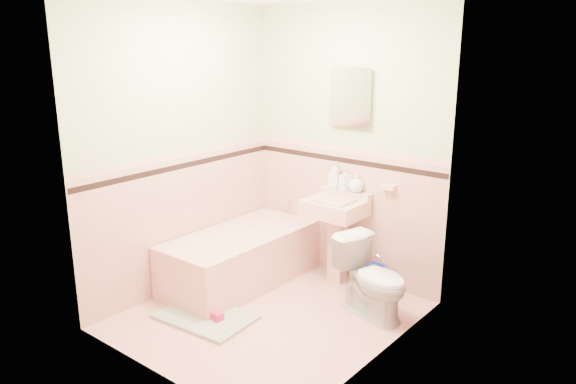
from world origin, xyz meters
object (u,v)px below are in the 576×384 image
Objects in this scene: sink at (334,242)px; shoe at (215,315)px; bucket at (375,277)px; bathtub at (241,259)px; medicine_cabinet at (351,97)px; soap_bottle_mid at (346,179)px; toilet at (373,278)px; soap_bottle_right at (356,183)px; soap_bottle_left at (335,175)px.

sink is 1.30m from shoe.
bucket is 1.52m from shoe.
medicine_cabinet reaches higher than bathtub.
soap_bottle_mid is 1.02m from toilet.
medicine_cabinet is (0.00, 0.21, 1.30)m from sink.
bucket reaches higher than shoe.
medicine_cabinet is at bearing 90.00° from sink.
soap_bottle_right is (0.10, -0.03, -0.76)m from medicine_cabinet.
toilet is at bearing -41.34° from medicine_cabinet.
soap_bottle_right is (0.78, 0.71, 0.72)m from bathtub.
bathtub is at bearing -142.07° from sink.
soap_bottle_left is at bearing 176.21° from bucket.
sink is 0.59m from soap_bottle_mid.
bathtub is 1.28m from soap_bottle_right.
medicine_cabinet reaches higher than soap_bottle_right.
soap_bottle_right is 0.81× the size of bucket.
soap_bottle_left is 0.23m from soap_bottle_right.
soap_bottle_left is (-0.13, 0.18, 0.58)m from sink.
soap_bottle_left reaches higher than bathtub.
soap_bottle_left is 0.38× the size of toilet.
bucket is at bearing 70.37° from shoe.
soap_bottle_mid reaches higher than bathtub.
medicine_cabinet is 3.21× the size of shoe.
toilet is at bearing -39.22° from soap_bottle_mid.
bucket is at bearing 33.28° from bathtub.
soap_bottle_right is at bearing 59.61° from toilet.
shoe is at bearing -106.76° from soap_bottle_right.
soap_bottle_mid reaches higher than shoe.
soap_bottle_right is (0.11, 0.00, -0.02)m from soap_bottle_mid.
sink is at bearing 81.94° from shoe.
toilet is 3.06× the size of bucket.
soap_bottle_mid is (-0.01, -0.03, -0.74)m from medicine_cabinet.
bathtub is 6.01× the size of soap_bottle_left.
soap_bottle_mid is at bearing 175.01° from bucket.
medicine_cabinet is 2.30× the size of bucket.
soap_bottle_right is 0.94m from toilet.
soap_bottle_right is 0.27× the size of toilet.
soap_bottle_mid is at bearing 180.00° from soap_bottle_right.
bucket is at bearing 22.77° from sink.
shoe is (0.36, -0.68, -0.16)m from bathtub.
bucket is 1.39× the size of shoe.
toilet reaches higher than bucket.
sink is 5.23× the size of shoe.
bucket is (1.03, 0.68, -0.12)m from bathtub.
soap_bottle_left is 1.10m from toilet.
bathtub is 8.64× the size of soap_bottle_right.
toilet is at bearing -61.87° from bucket.
toilet is (0.61, -0.50, -0.63)m from soap_bottle_mid.
soap_bottle_left is at bearing 88.76° from shoe.
sink is 3.81× the size of soap_bottle_mid.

